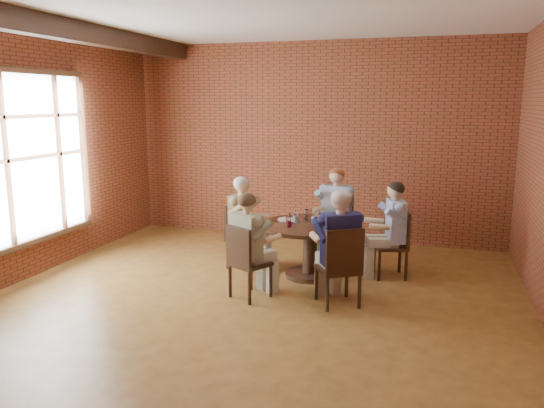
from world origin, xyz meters
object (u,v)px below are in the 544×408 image
(diner_d, at_px, (250,246))
(chair_e, at_px, (341,264))
(diner_b, at_px, (335,213))
(chair_c, at_px, (239,233))
(chair_b, at_px, (337,223))
(chair_d, at_px, (245,259))
(dining_table, at_px, (310,240))
(diner_c, at_px, (244,223))
(diner_a, at_px, (391,230))
(chair_a, at_px, (397,241))
(smartphone, at_px, (339,231))
(diner_e, at_px, (338,248))

(diner_d, relative_size, chair_e, 1.35)
(diner_b, relative_size, chair_c, 1.49)
(chair_b, distance_m, chair_e, 2.17)
(chair_e, bearing_deg, chair_d, -27.34)
(chair_d, xyz_separation_m, chair_e, (1.16, 0.08, 0.02))
(dining_table, relative_size, diner_c, 1.01)
(diner_a, xyz_separation_m, diner_b, (-0.91, 0.73, 0.03))
(diner_c, height_order, chair_e, diner_c)
(chair_a, distance_m, diner_d, 2.14)
(diner_b, height_order, chair_d, diner_b)
(chair_d, bearing_deg, smartphone, -114.87)
(diner_c, height_order, smartphone, diner_c)
(chair_d, bearing_deg, diner_c, -41.55)
(chair_a, relative_size, chair_c, 1.00)
(diner_d, distance_m, diner_e, 1.08)
(diner_a, bearing_deg, diner_b, -145.70)
(dining_table, height_order, diner_b, diner_b)
(chair_a, relative_size, diner_e, 0.67)
(dining_table, bearing_deg, chair_d, -118.02)
(diner_c, xyz_separation_m, diner_d, (0.48, -1.12, -0.01))
(chair_b, xyz_separation_m, chair_c, (-1.26, -1.00, -0.01))
(chair_c, xyz_separation_m, diner_c, (0.08, -0.01, 0.16))
(diner_d, bearing_deg, diner_e, -147.30)
(dining_table, bearing_deg, chair_e, -58.70)
(diner_e, bearing_deg, diner_c, -64.95)
(chair_b, xyz_separation_m, chair_d, (-0.73, -2.21, -0.02))
(chair_a, height_order, smartphone, chair_a)
(chair_b, height_order, diner_c, diner_c)
(diner_b, distance_m, chair_c, 1.55)
(diner_e, bearing_deg, chair_e, 90.00)
(chair_e, distance_m, smartphone, 0.74)
(diner_b, bearing_deg, chair_c, -135.90)
(dining_table, bearing_deg, chair_a, 17.04)
(dining_table, distance_m, smartphone, 0.58)
(diner_b, bearing_deg, diner_e, -70.42)
(chair_c, bearing_deg, dining_table, -90.00)
(diner_e, bearing_deg, chair_b, -110.66)
(chair_b, xyz_separation_m, diner_b, (-0.01, -0.09, 0.17))
(chair_a, bearing_deg, diner_b, -142.38)
(chair_b, distance_m, diner_d, 2.24)
(chair_b, height_order, chair_c, chair_b)
(chair_e, bearing_deg, chair_a, -143.61)
(diner_c, relative_size, diner_e, 0.96)
(chair_a, relative_size, chair_b, 0.96)
(chair_d, bearing_deg, chair_a, -112.40)
(diner_b, bearing_deg, chair_e, -69.55)
(chair_b, distance_m, chair_c, 1.60)
(chair_b, distance_m, chair_d, 2.32)
(smartphone, bearing_deg, chair_a, 61.09)
(dining_table, height_order, chair_b, chair_b)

